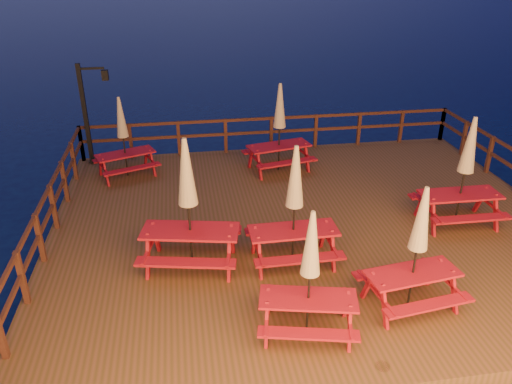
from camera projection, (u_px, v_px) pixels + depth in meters
ground at (308, 237)px, 12.02m from camera, size 500.00×500.00×0.00m
deck at (308, 230)px, 11.94m from camera, size 12.00×10.00×0.40m
deck_piles at (307, 247)px, 12.16m from camera, size 11.44×9.44×1.40m
railing at (293, 164)px, 13.09m from camera, size 11.80×9.75×1.10m
lamp_post at (90, 106)px, 14.33m from camera, size 0.85×0.18×3.00m
picnic_table_0 at (279, 126)px, 14.10m from camera, size 2.06×1.82×2.56m
picnic_table_1 at (294, 205)px, 9.78m from camera, size 1.81×1.50×2.57m
picnic_table_2 at (188, 203)px, 9.64m from camera, size 2.21×1.95×2.76m
picnic_table_3 at (417, 247)px, 8.57m from camera, size 1.84×1.59×2.38m
picnic_table_4 at (123, 136)px, 13.78m from camera, size 1.97×1.81×2.30m
picnic_table_5 at (310, 272)px, 7.97m from camera, size 1.87×1.65×2.31m
picnic_table_6 at (465, 171)px, 11.23m from camera, size 1.85×1.53×2.61m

